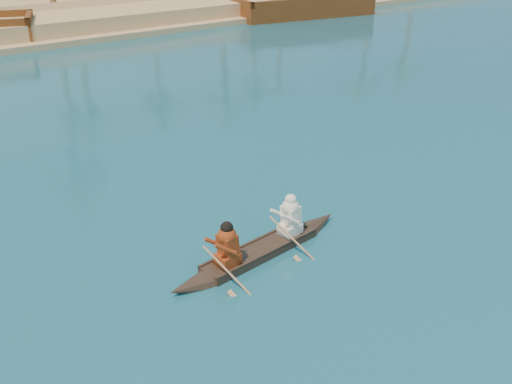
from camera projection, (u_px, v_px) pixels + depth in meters
ground at (90, 241)px, 13.51m from camera, size 160.00×160.00×0.00m
canoe at (260, 244)px, 12.86m from camera, size 5.02×1.03×1.37m
barge_right at (304, 8)px, 44.12m from camera, size 11.48×5.75×1.83m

